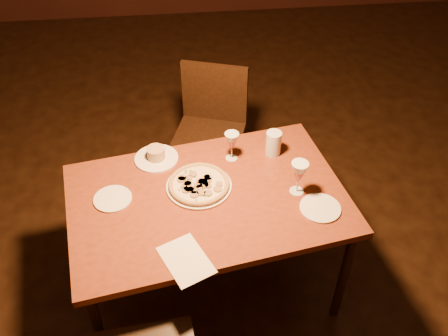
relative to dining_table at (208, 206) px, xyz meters
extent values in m
plane|color=#331E11|center=(0.24, 0.03, -0.63)|extent=(7.00, 7.00, 0.00)
cube|color=brown|center=(0.00, 0.00, 0.04)|extent=(1.41, 1.03, 0.04)
cylinder|color=black|center=(-0.52, -0.45, -0.30)|extent=(0.05, 0.05, 0.65)
cylinder|color=black|center=(-0.64, 0.26, -0.30)|extent=(0.05, 0.05, 0.65)
cylinder|color=black|center=(0.64, -0.26, -0.30)|extent=(0.05, 0.05, 0.65)
cylinder|color=black|center=(0.52, 0.45, -0.30)|extent=(0.05, 0.05, 0.65)
cube|color=black|center=(0.06, 0.76, -0.19)|extent=(0.52, 0.52, 0.04)
cube|color=black|center=(0.12, 0.94, 0.02)|extent=(0.40, 0.16, 0.39)
cylinder|color=black|center=(-0.15, 0.65, -0.42)|extent=(0.04, 0.04, 0.42)
cylinder|color=black|center=(-0.04, 0.97, -0.42)|extent=(0.04, 0.04, 0.42)
cylinder|color=black|center=(0.17, 0.55, -0.42)|extent=(0.04, 0.04, 0.42)
cylinder|color=black|center=(0.27, 0.86, -0.42)|extent=(0.04, 0.04, 0.42)
cylinder|color=white|center=(-0.03, 0.07, 0.07)|extent=(0.31, 0.31, 0.01)
cylinder|color=#FEDFAF|center=(-0.03, 0.07, 0.08)|extent=(0.28, 0.28, 0.01)
torus|color=tan|center=(-0.03, 0.07, 0.08)|extent=(0.29, 0.29, 0.02)
cylinder|color=white|center=(-0.23, 0.30, 0.07)|extent=(0.22, 0.22, 0.01)
cylinder|color=tan|center=(-0.23, 0.30, 0.10)|extent=(0.09, 0.09, 0.06)
cylinder|color=silver|center=(0.36, 0.28, 0.13)|extent=(0.08, 0.08, 0.13)
cylinder|color=white|center=(-0.44, 0.03, 0.07)|extent=(0.18, 0.18, 0.01)
cylinder|color=white|center=(0.51, -0.13, 0.07)|extent=(0.19, 0.19, 0.01)
cube|color=silver|center=(-0.12, -0.36, 0.06)|extent=(0.25, 0.29, 0.00)
camera|label=1|loc=(-0.11, -1.65, 1.72)|focal=40.00mm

